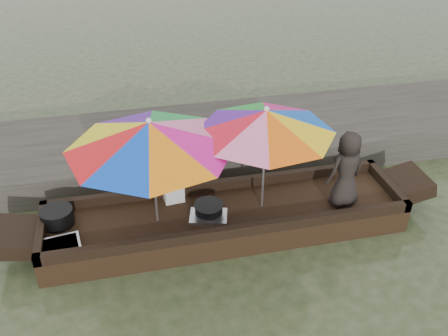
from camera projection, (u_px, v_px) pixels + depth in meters
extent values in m
plane|color=#2D391D|center=(226.00, 230.00, 7.17)|extent=(80.00, 80.00, 0.00)
cube|color=#2D2B26|center=(198.00, 142.00, 8.86)|extent=(22.00, 2.20, 0.50)
cube|color=black|center=(226.00, 221.00, 7.08)|extent=(5.04, 1.20, 0.35)
cylinder|color=black|center=(57.00, 217.00, 6.69)|extent=(0.44, 0.44, 0.23)
cube|color=silver|center=(60.00, 246.00, 6.29)|extent=(0.55, 0.42, 0.09)
cube|color=silver|center=(208.00, 217.00, 6.82)|extent=(0.58, 0.47, 0.06)
cylinder|color=black|center=(209.00, 210.00, 6.85)|extent=(0.38, 0.38, 0.18)
cube|color=silver|center=(173.00, 192.00, 7.14)|extent=(0.30, 0.25, 0.26)
imported|color=black|center=(347.00, 169.00, 6.84)|extent=(0.63, 0.48, 1.14)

